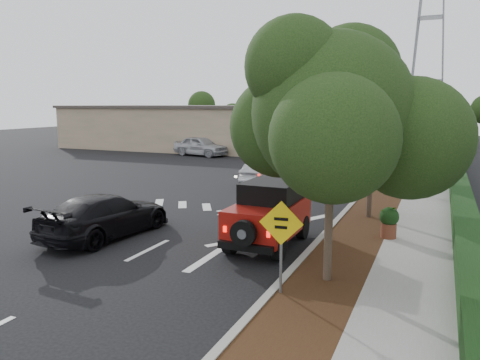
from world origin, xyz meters
The scene contains 19 objects.
ground centered at (0.00, 0.00, 0.00)m, with size 120.00×120.00×0.00m, color black.
curb centered at (4.60, 12.00, 0.07)m, with size 0.20×70.00×0.15m, color #9E9B93.
planting_strip centered at (5.60, 12.00, 0.06)m, with size 1.80×70.00×0.12m, color black.
sidewalk centered at (7.50, 12.00, 0.06)m, with size 2.00×70.00×0.12m, color gray.
hedge centered at (8.90, 12.00, 0.40)m, with size 0.80×70.00×0.80m, color black.
commercial_building centered at (-16.00, 30.00, 2.00)m, with size 22.00×12.00×4.00m, color gray.
transmission_tower centered at (6.00, 48.00, 0.00)m, with size 7.00×4.00×28.00m, color slate, non-canonical shape.
street_tree_near centered at (5.60, -0.50, 0.00)m, with size 3.80×3.80×5.92m, color black, non-canonical shape.
street_tree_mid centered at (5.60, 6.50, 0.00)m, with size 3.20×3.20×5.32m, color black, non-canonical shape.
street_tree_far centered at (5.60, 13.00, 0.00)m, with size 3.40×3.40×5.62m, color black, non-canonical shape.
light_pole_a centered at (-6.50, 26.00, 0.00)m, with size 2.00×0.22×9.00m, color slate, non-canonical shape.
light_pole_b centered at (-7.50, 38.00, 0.00)m, with size 2.00×0.22×9.00m, color slate, non-canonical shape.
red_jeep centered at (3.20, 2.08, 1.02)m, with size 1.79×3.93×2.00m.
silver_suv_ahead centered at (0.50, 12.76, 0.68)m, with size 2.25×4.88×1.35m, color #B4B7BC.
black_suv_oncoming centered at (-2.14, 0.72, 0.72)m, with size 2.02×4.96×1.44m, color black.
silver_sedan_oncoming centered at (-1.00, 12.65, 0.64)m, with size 1.35×3.88×1.28m, color #96979D.
parked_suv centered at (-10.68, 23.45, 0.83)m, with size 1.96×4.88×1.66m, color #AAACB2.
speed_hump_sign centered at (4.80, -1.74, 1.50)m, with size 1.01×0.14×2.16m.
terracotta_planter centered at (6.60, 3.86, 0.73)m, with size 0.62×0.62×1.07m.
Camera 1 is at (7.98, -11.44, 4.42)m, focal length 35.00 mm.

